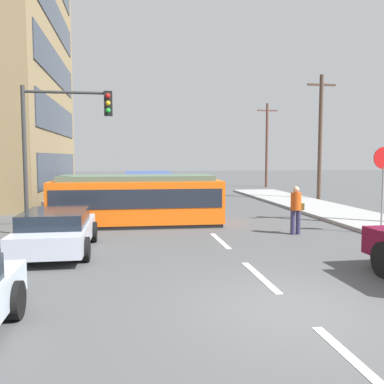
{
  "coord_description": "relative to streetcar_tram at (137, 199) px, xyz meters",
  "views": [
    {
      "loc": [
        -2.93,
        -6.69,
        2.69
      ],
      "look_at": [
        -0.46,
        8.8,
        1.34
      ],
      "focal_mm": 38.55,
      "sensor_mm": 36.0,
      "label": 1
    }
  ],
  "objects": [
    {
      "name": "lane_stripe_3",
      "position": [
        2.52,
        6.0,
        -1.01
      ],
      "size": [
        0.16,
        2.4,
        0.01
      ],
      "primitive_type": "cube",
      "color": "silver",
      "rests_on": "ground"
    },
    {
      "name": "lane_stripe_2",
      "position": [
        2.52,
        -3.57,
        -1.01
      ],
      "size": [
        0.16,
        2.4,
        0.01
      ],
      "primitive_type": "cube",
      "color": "silver",
      "rests_on": "ground"
    },
    {
      "name": "lane_stripe_0",
      "position": [
        2.52,
        -11.57,
        -1.01
      ],
      "size": [
        0.16,
        2.4,
        0.01
      ],
      "primitive_type": "cube",
      "color": "silver",
      "rests_on": "ground"
    },
    {
      "name": "stop_sign",
      "position": [
        8.32,
        -3.32,
        1.18
      ],
      "size": [
        0.76,
        0.07,
        2.88
      ],
      "color": "gray",
      "rests_on": "sidewalk_curb_right"
    },
    {
      "name": "parked_sedan_far",
      "position": [
        -2.99,
        3.96,
        -0.39
      ],
      "size": [
        2.15,
        4.63,
        1.19
      ],
      "color": "#B3B6BC",
      "rests_on": "ground"
    },
    {
      "name": "parked_sedan_furthest",
      "position": [
        -2.38,
        10.1,
        -0.39
      ],
      "size": [
        2.01,
        4.35,
        1.19
      ],
      "color": "silver",
      "rests_on": "ground"
    },
    {
      "name": "lane_stripe_1",
      "position": [
        2.52,
        -7.57,
        -1.01
      ],
      "size": [
        0.16,
        2.4,
        0.01
      ],
      "primitive_type": "cube",
      "color": "silver",
      "rests_on": "ground"
    },
    {
      "name": "pedestrian_crossing",
      "position": [
        5.36,
        -2.9,
        -0.07
      ],
      "size": [
        0.51,
        0.36,
        1.67
      ],
      "color": "#343052",
      "rests_on": "ground"
    },
    {
      "name": "lane_stripe_4",
      "position": [
        2.52,
        12.0,
        -1.01
      ],
      "size": [
        0.16,
        2.4,
        0.01
      ],
      "primitive_type": "cube",
      "color": "silver",
      "rests_on": "ground"
    },
    {
      "name": "utility_pole_far",
      "position": [
        11.75,
        18.45,
        2.8
      ],
      "size": [
        1.8,
        0.24,
        7.27
      ],
      "color": "brown",
      "rests_on": "ground"
    },
    {
      "name": "parked_sedan_mid",
      "position": [
        -2.38,
        -4.38,
        -0.39
      ],
      "size": [
        2.03,
        4.13,
        1.19
      ],
      "color": "silver",
      "rests_on": "ground"
    },
    {
      "name": "streetcar_tram",
      "position": [
        0.0,
        0.0,
        0.0
      ],
      "size": [
        6.61,
        2.71,
        1.96
      ],
      "color": "#F15C10",
      "rests_on": "ground"
    },
    {
      "name": "ground_plane",
      "position": [
        2.52,
        0.43,
        -1.01
      ],
      "size": [
        120.0,
        120.0,
        0.0
      ],
      "primitive_type": "plane",
      "color": "#4A4C4D"
    },
    {
      "name": "utility_pole_mid",
      "position": [
        11.36,
        7.6,
        2.98
      ],
      "size": [
        1.8,
        0.24,
        7.63
      ],
      "color": "#503A2E",
      "rests_on": "ground"
    },
    {
      "name": "traffic_light_mast",
      "position": [
        -2.61,
        -1.58,
        2.55
      ],
      "size": [
        3.01,
        0.33,
        5.06
      ],
      "color": "#333333",
      "rests_on": "ground"
    },
    {
      "name": "city_bus",
      "position": [
        0.8,
        6.62,
        0.03
      ],
      "size": [
        2.58,
        5.48,
        1.8
      ],
      "color": "#35498D",
      "rests_on": "ground"
    }
  ]
}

